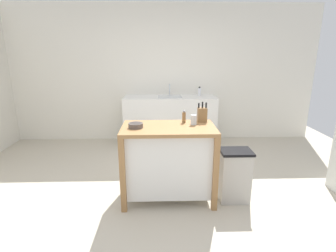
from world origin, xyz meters
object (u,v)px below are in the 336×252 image
(pepper_grinder, at_px, (184,117))
(bottle_dish_soap, at_px, (199,92))
(kitchen_island, at_px, (169,159))
(trash_bin, at_px, (234,175))
(drinking_cup, at_px, (194,120))
(knife_block, at_px, (202,114))
(bowl_stoneware_deep, at_px, (136,125))
(sink_faucet, at_px, (170,90))

(pepper_grinder, relative_size, bottle_dish_soap, 0.90)
(kitchen_island, distance_m, bottle_dish_soap, 2.25)
(trash_bin, bearing_deg, drinking_cup, 162.44)
(trash_bin, relative_size, bottle_dish_soap, 3.73)
(knife_block, height_order, pepper_grinder, knife_block)
(drinking_cup, relative_size, trash_bin, 0.18)
(bowl_stoneware_deep, distance_m, trash_bin, 1.29)
(kitchen_island, relative_size, trash_bin, 1.69)
(pepper_grinder, bearing_deg, kitchen_island, -136.96)
(knife_block, distance_m, bottle_dish_soap, 1.90)
(kitchen_island, relative_size, bowl_stoneware_deep, 6.54)
(bowl_stoneware_deep, relative_size, pepper_grinder, 1.07)
(trash_bin, xyz_separation_m, bottle_dish_soap, (-0.12, 2.17, 0.68))
(knife_block, relative_size, trash_bin, 0.39)
(kitchen_island, bearing_deg, bowl_stoneware_deep, -174.55)
(knife_block, distance_m, pepper_grinder, 0.23)
(kitchen_island, height_order, drinking_cup, drinking_cup)
(bottle_dish_soap, bearing_deg, bowl_stoneware_deep, -115.73)
(bowl_stoneware_deep, xyz_separation_m, drinking_cup, (0.66, 0.11, 0.03))
(pepper_grinder, relative_size, sink_faucet, 0.69)
(bowl_stoneware_deep, height_order, pepper_grinder, pepper_grinder)
(drinking_cup, bearing_deg, kitchen_island, -165.66)
(knife_block, bearing_deg, pepper_grinder, -172.47)
(drinking_cup, bearing_deg, pepper_grinder, 135.69)
(knife_block, height_order, sink_faucet, knife_block)
(drinking_cup, relative_size, sink_faucet, 0.53)
(bowl_stoneware_deep, xyz_separation_m, sink_faucet, (0.46, 2.17, 0.10))
(knife_block, bearing_deg, trash_bin, -38.16)
(kitchen_island, xyz_separation_m, pepper_grinder, (0.19, 0.18, 0.47))
(trash_bin, bearing_deg, bottle_dish_soap, 93.05)
(kitchen_island, xyz_separation_m, sink_faucet, (0.09, 2.13, 0.52))
(bowl_stoneware_deep, distance_m, drinking_cup, 0.67)
(knife_block, relative_size, drinking_cup, 2.09)
(drinking_cup, xyz_separation_m, sink_faucet, (-0.20, 2.06, 0.07))
(knife_block, xyz_separation_m, sink_faucet, (-0.32, 1.93, 0.04))
(sink_faucet, bearing_deg, drinking_cup, -84.41)
(sink_faucet, xyz_separation_m, bottle_dish_soap, (0.56, -0.04, -0.03))
(bottle_dish_soap, bearing_deg, trash_bin, -86.95)
(knife_block, xyz_separation_m, bottle_dish_soap, (0.24, 1.89, 0.01))
(kitchen_island, xyz_separation_m, trash_bin, (0.77, -0.08, -0.19))
(kitchen_island, height_order, pepper_grinder, pepper_grinder)
(drinking_cup, bearing_deg, sink_faucet, 95.59)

